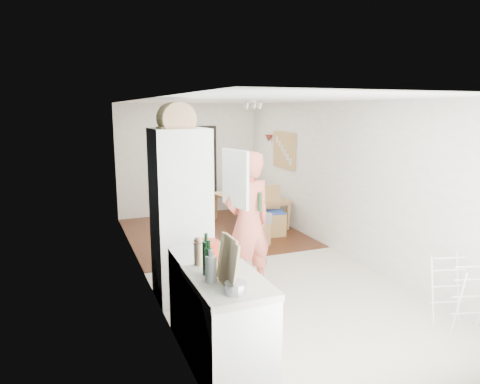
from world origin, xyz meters
TOP-DOWN VIEW (x-y plane):
  - room_shell at (0.00, 0.00)m, footprint 3.20×7.00m
  - floor at (0.00, 0.00)m, footprint 3.20×7.00m
  - wood_floor_overlay at (0.00, 1.85)m, footprint 3.20×3.30m
  - sage_wall_panel at (-1.59, -2.00)m, footprint 0.02×3.00m
  - tile_splashback at (-1.59, -2.55)m, footprint 0.02×1.90m
  - doorway_recess at (0.20, 3.48)m, footprint 0.90×0.04m
  - base_cabinet at (-1.30, -2.55)m, footprint 0.60×0.90m
  - worktop at (-1.30, -2.55)m, footprint 0.62×0.92m
  - range_cooker at (-1.30, -1.80)m, footprint 0.60×0.60m
  - cooker_top at (-1.30, -1.80)m, footprint 0.60×0.60m
  - fridge_housing at (-1.27, -0.78)m, footprint 0.66×0.66m
  - fridge_door at (-0.66, -1.08)m, footprint 0.14×0.56m
  - fridge_interior at (-0.96, -0.78)m, footprint 0.02×0.52m
  - pinboard at (1.58, 1.90)m, footprint 0.03×0.90m
  - pinboard_frame at (1.57, 1.90)m, footprint 0.00×0.94m
  - wall_sconce at (1.54, 2.55)m, footprint 0.18×0.18m
  - person at (-0.42, -0.93)m, footprint 0.88×0.66m
  - dining_table at (0.95, 2.12)m, footprint 1.07×1.57m
  - dining_chair at (1.01, 1.23)m, footprint 0.44×0.44m
  - stool at (0.48, 0.75)m, footprint 0.41×0.41m
  - grey_drape at (0.45, 0.75)m, footprint 0.51×0.51m
  - drying_rack at (1.32, -2.69)m, footprint 0.48×0.46m
  - bread_bin at (-1.31, -0.85)m, footprint 0.47×0.46m
  - red_casserole at (-1.30, -1.90)m, footprint 0.30×0.30m
  - steel_pan at (-1.34, -2.84)m, footprint 0.21×0.21m
  - held_bottle at (-0.32, -1.05)m, footprint 0.05×0.05m
  - bottle_a at (-1.46, -2.50)m, footprint 0.07×0.07m
  - bottle_b at (-1.44, -2.37)m, footprint 0.08×0.08m
  - bottle_c at (-1.45, -2.54)m, footprint 0.10×0.10m
  - pepper_mill_front at (-1.44, -2.13)m, footprint 0.07×0.07m
  - pepper_mill_back at (-1.44, -2.08)m, footprint 0.07×0.07m
  - chopping_boards at (-1.35, -2.68)m, footprint 0.12×0.31m

SIDE VIEW (x-z plane):
  - floor at x=0.00m, z-range -0.01..0.01m
  - wood_floor_overlay at x=0.00m, z-range 0.00..0.01m
  - stool at x=0.48m, z-range 0.00..0.42m
  - dining_table at x=0.95m, z-range 0.00..0.51m
  - drying_rack at x=1.32m, z-range 0.00..0.78m
  - base_cabinet at x=-1.30m, z-range 0.00..0.86m
  - range_cooker at x=-1.30m, z-range 0.00..0.88m
  - dining_chair at x=1.01m, z-range 0.00..0.94m
  - grey_drape at x=0.45m, z-range 0.42..0.59m
  - worktop at x=-1.30m, z-range 0.86..0.92m
  - cooker_top at x=-1.30m, z-range 0.88..0.92m
  - steel_pan at x=-1.34m, z-range 0.92..1.01m
  - red_casserole at x=-1.30m, z-range 0.92..1.07m
  - doorway_recess at x=0.20m, z-range 0.00..2.00m
  - pepper_mill_back at x=-1.44m, z-range 0.92..1.13m
  - pepper_mill_front at x=-1.44m, z-range 0.92..1.14m
  - bottle_c at x=-1.45m, z-range 0.92..1.15m
  - bottle_a at x=-1.46m, z-range 0.92..1.21m
  - bottle_b at x=-1.44m, z-range 0.92..1.23m
  - fridge_housing at x=-1.27m, z-range 0.00..2.15m
  - person at x=-0.42m, z-range 0.00..2.19m
  - chopping_boards at x=-1.35m, z-range 0.92..1.34m
  - tile_splashback at x=-1.59m, z-range 0.90..1.40m
  - held_bottle at x=-0.32m, z-range 1.11..1.35m
  - room_shell at x=0.00m, z-range 0.00..2.50m
  - fridge_door at x=-0.66m, z-range 1.20..1.90m
  - fridge_interior at x=-0.96m, z-range 1.22..1.88m
  - pinboard at x=1.58m, z-range 1.20..1.90m
  - pinboard_frame at x=1.57m, z-range 1.18..1.92m
  - wall_sconce at x=1.54m, z-range 1.67..1.83m
  - sage_wall_panel at x=-1.59m, z-range 1.20..2.50m
  - bread_bin at x=-1.31m, z-range 2.15..2.37m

